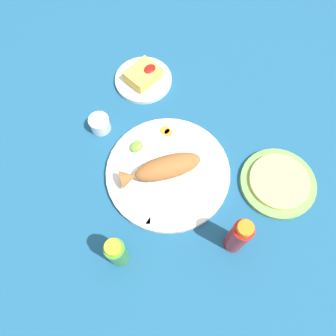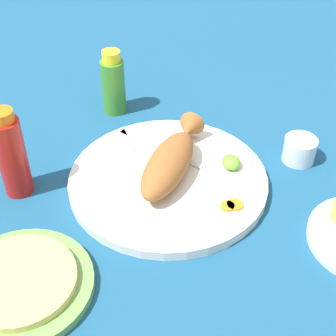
% 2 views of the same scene
% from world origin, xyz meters
% --- Properties ---
extents(ground_plane, '(4.00, 4.00, 0.00)m').
position_xyz_m(ground_plane, '(0.00, 0.00, 0.00)').
color(ground_plane, navy).
extents(main_plate, '(0.35, 0.35, 0.02)m').
position_xyz_m(main_plate, '(0.00, 0.00, 0.01)').
color(main_plate, silver).
rests_on(main_plate, ground_plane).
extents(fried_fish, '(0.22, 0.16, 0.05)m').
position_xyz_m(fried_fish, '(-0.01, 0.01, 0.05)').
color(fried_fish, '#935628').
rests_on(fried_fish, main_plate).
extents(fork_near, '(0.18, 0.05, 0.00)m').
position_xyz_m(fork_near, '(-0.07, -0.06, 0.02)').
color(fork_near, silver).
rests_on(fork_near, main_plate).
extents(fork_far, '(0.14, 0.14, 0.00)m').
position_xyz_m(fork_far, '(-0.09, -0.01, 0.02)').
color(fork_far, silver).
rests_on(fork_far, main_plate).
extents(carrot_slice_near, '(0.03, 0.03, 0.00)m').
position_xyz_m(carrot_slice_near, '(0.09, 0.10, 0.02)').
color(carrot_slice_near, orange).
rests_on(carrot_slice_near, main_plate).
extents(carrot_slice_mid, '(0.02, 0.02, 0.00)m').
position_xyz_m(carrot_slice_mid, '(0.09, 0.08, 0.02)').
color(carrot_slice_mid, orange).
rests_on(carrot_slice_mid, main_plate).
extents(lime_wedge_main, '(0.04, 0.03, 0.02)m').
position_xyz_m(lime_wedge_main, '(-0.01, 0.11, 0.03)').
color(lime_wedge_main, '#6BB233').
rests_on(lime_wedge_main, main_plate).
extents(hot_sauce_bottle_red, '(0.05, 0.05, 0.16)m').
position_xyz_m(hot_sauce_bottle_red, '(-0.03, -0.26, 0.08)').
color(hot_sauce_bottle_red, '#B21914').
rests_on(hot_sauce_bottle_red, ground_plane).
extents(hot_sauce_bottle_green, '(0.05, 0.05, 0.14)m').
position_xyz_m(hot_sauce_bottle_green, '(-0.25, -0.07, 0.06)').
color(hot_sauce_bottle_green, '#3D8428').
rests_on(hot_sauce_bottle_green, ground_plane).
extents(salt_cup, '(0.06, 0.06, 0.05)m').
position_xyz_m(salt_cup, '(-0.03, 0.25, 0.02)').
color(salt_cup, silver).
rests_on(salt_cup, ground_plane).
extents(tortilla_plate, '(0.21, 0.21, 0.01)m').
position_xyz_m(tortilla_plate, '(0.19, -0.24, 0.01)').
color(tortilla_plate, '#6B9E4C').
rests_on(tortilla_plate, ground_plane).
extents(tortilla_stack, '(0.16, 0.16, 0.01)m').
position_xyz_m(tortilla_stack, '(0.19, -0.24, 0.02)').
color(tortilla_stack, '#E0C666').
rests_on(tortilla_stack, tortilla_plate).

